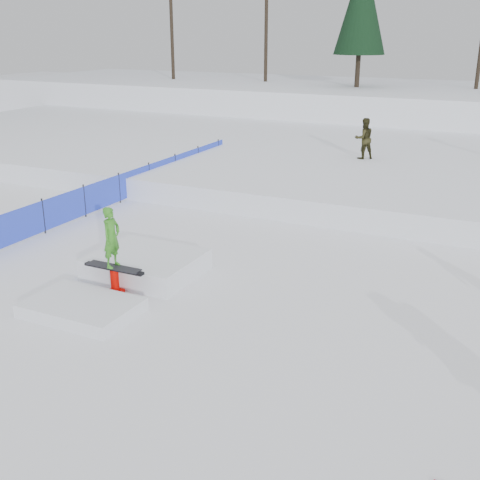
% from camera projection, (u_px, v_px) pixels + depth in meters
% --- Properties ---
extents(ground, '(120.00, 120.00, 0.00)m').
position_uv_depth(ground, '(181.00, 310.00, 13.33)').
color(ground, white).
extents(snow_berm, '(60.00, 14.00, 2.40)m').
position_uv_depth(snow_berm, '(423.00, 107.00, 38.43)').
color(snow_berm, white).
rests_on(snow_berm, ground).
extents(snow_midrise, '(50.00, 18.00, 0.80)m').
position_uv_depth(snow_midrise, '(366.00, 160.00, 26.79)').
color(snow_midrise, white).
rests_on(snow_midrise, ground).
extents(safety_fence, '(0.05, 16.00, 1.10)m').
position_uv_depth(safety_fence, '(119.00, 188.00, 21.42)').
color(safety_fence, blue).
rests_on(safety_fence, ground).
extents(walker_olive, '(1.03, 1.01, 1.68)m').
position_uv_depth(walker_olive, '(364.00, 138.00, 24.77)').
color(walker_olive, black).
rests_on(walker_olive, snow_midrise).
extents(jib_rail_feature, '(2.60, 4.40, 2.11)m').
position_uv_depth(jib_rail_feature, '(129.00, 273.00, 14.58)').
color(jib_rail_feature, white).
rests_on(jib_rail_feature, ground).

